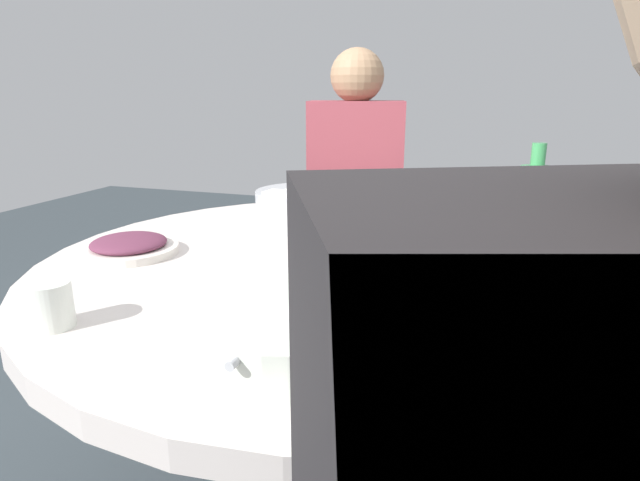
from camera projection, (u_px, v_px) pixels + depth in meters
name	position (u px, v px, depth m)	size (l,w,h in m)	color
round_dining_table	(339.00, 311.00, 1.14)	(1.26, 1.26, 0.73)	#99999E
rice_bowl	(306.00, 207.00, 1.39)	(0.27, 0.27, 0.10)	#B2B5BA
soup_bowl	(287.00, 326.00, 0.72)	(0.33, 0.30, 0.06)	white
dish_greens	(481.00, 244.00, 1.14)	(0.24, 0.24, 0.06)	white
dish_eggplant	(129.00, 246.00, 1.14)	(0.21, 0.21, 0.04)	silver
dish_tofu_braise	(437.00, 212.00, 1.48)	(0.20, 0.20, 0.04)	white
dish_shrimp	(449.00, 289.00, 0.89)	(0.25, 0.25, 0.04)	white
green_bottle	(534.00, 195.00, 1.33)	(0.08, 0.08, 0.22)	#3A8F50
tea_cup_near	(604.00, 291.00, 0.84)	(0.07, 0.07, 0.07)	silver
tea_cup_far	(51.00, 305.00, 0.78)	(0.06, 0.06, 0.07)	white
tea_cup_side	(474.00, 394.00, 0.56)	(0.06, 0.06, 0.07)	white
stool_for_diner_right	(353.00, 311.00, 2.07)	(0.33, 0.33, 0.46)	brown
diner_right	(355.00, 174.00, 1.92)	(0.40, 0.39, 0.76)	#2D333D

